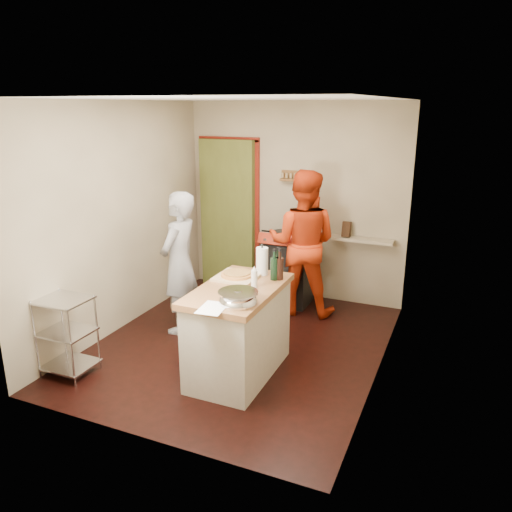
# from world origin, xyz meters

# --- Properties ---
(floor) EXTENTS (3.50, 3.50, 0.00)m
(floor) POSITION_xyz_m (0.00, 0.00, 0.00)
(floor) COLOR black
(floor) RESTS_ON ground
(back_wall) EXTENTS (3.00, 0.44, 2.60)m
(back_wall) POSITION_xyz_m (-0.64, 1.78, 1.13)
(back_wall) COLOR tan
(back_wall) RESTS_ON ground
(left_wall) EXTENTS (0.04, 3.50, 2.60)m
(left_wall) POSITION_xyz_m (-1.50, 0.00, 1.30)
(left_wall) COLOR tan
(left_wall) RESTS_ON ground
(right_wall) EXTENTS (0.04, 3.50, 2.60)m
(right_wall) POSITION_xyz_m (1.50, 0.00, 1.30)
(right_wall) COLOR tan
(right_wall) RESTS_ON ground
(ceiling) EXTENTS (3.00, 3.50, 0.02)m
(ceiling) POSITION_xyz_m (0.00, 0.00, 2.61)
(ceiling) COLOR white
(ceiling) RESTS_ON back_wall
(stove) EXTENTS (0.60, 0.63, 1.00)m
(stove) POSITION_xyz_m (0.05, 1.42, 0.45)
(stove) COLOR black
(stove) RESTS_ON ground
(wire_shelving) EXTENTS (0.48, 0.40, 0.80)m
(wire_shelving) POSITION_xyz_m (-1.28, -1.20, 0.44)
(wire_shelving) COLOR silver
(wire_shelving) RESTS_ON ground
(island) EXTENTS (0.70, 1.30, 1.21)m
(island) POSITION_xyz_m (0.25, -0.53, 0.48)
(island) COLOR #B5AE9A
(island) RESTS_ON ground
(person_stripe) EXTENTS (0.41, 0.61, 1.64)m
(person_stripe) POSITION_xyz_m (-0.80, 0.11, 0.82)
(person_stripe) COLOR #B8B8BD
(person_stripe) RESTS_ON ground
(person_red) EXTENTS (0.95, 0.78, 1.81)m
(person_red) POSITION_xyz_m (0.31, 1.19, 0.91)
(person_red) COLOR #BA2D0C
(person_red) RESTS_ON ground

